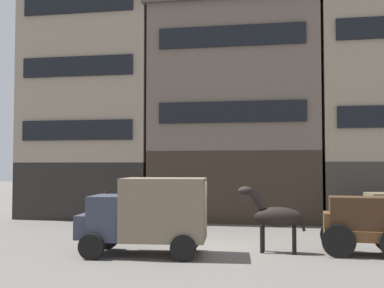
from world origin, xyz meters
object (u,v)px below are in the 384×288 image
cargo_wagon (363,221)px  delivery_truck_near (148,213)px  fire_hydrant_curbside (88,216)px  draft_horse (275,216)px  pedestrian_officer (106,208)px

cargo_wagon → delivery_truck_near: delivery_truck_near is taller
fire_hydrant_curbside → delivery_truck_near: bearing=-55.2°
cargo_wagon → fire_hydrant_curbside: (-12.48, 6.35, -0.72)m
cargo_wagon → fire_hydrant_curbside: cargo_wagon is taller
draft_horse → fire_hydrant_curbside: draft_horse is taller
delivery_truck_near → fire_hydrant_curbside: 9.18m
draft_horse → delivery_truck_near: size_ratio=0.53×
pedestrian_officer → draft_horse: bearing=-30.3°
cargo_wagon → delivery_truck_near: (-7.27, -1.13, 0.28)m
delivery_truck_near → fire_hydrant_curbside: bearing=124.8°
fire_hydrant_curbside → cargo_wagon: bearing=-27.0°
cargo_wagon → fire_hydrant_curbside: size_ratio=3.62×
draft_horse → fire_hydrant_curbside: (-9.53, 6.35, -0.84)m
fire_hydrant_curbside → pedestrian_officer: bearing=-47.1°
delivery_truck_near → pedestrian_officer: 6.80m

